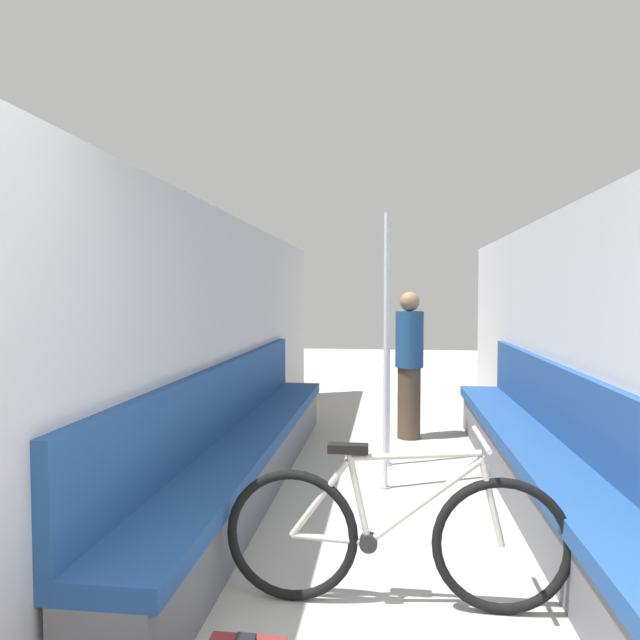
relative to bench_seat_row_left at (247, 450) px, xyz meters
The scene contains 8 objects.
wall_left 0.86m from the bench_seat_row_left, 134.55° to the right, with size 0.10×9.24×2.22m, color #B2B2B7.
wall_right 2.59m from the bench_seat_row_left, ahead, with size 0.10×9.24×2.22m, color #B2B2B7.
bench_seat_row_left is the anchor object (origin of this frame).
bench_seat_row_right 2.20m from the bench_seat_row_left, ahead, with size 0.48×4.80×1.02m.
bicycle 1.90m from the bench_seat_row_left, 53.57° to the right, with size 1.70×0.46×0.87m.
grab_pole_near 1.32m from the bench_seat_row_left, 11.29° to the left, with size 0.08×0.08×2.20m.
grab_pole_far 1.57m from the bench_seat_row_left, 37.71° to the left, with size 0.08×0.08×2.20m.
passenger_standing 2.32m from the bench_seat_row_left, 54.54° to the left, with size 0.30×0.30×1.58m.
Camera 1 is at (0.00, -1.04, 1.56)m, focal length 32.00 mm.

